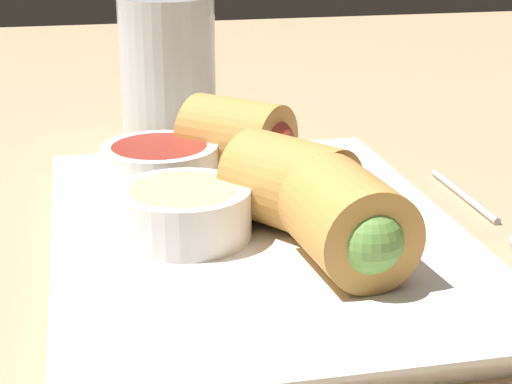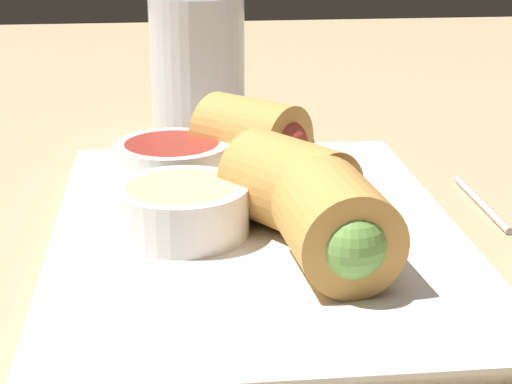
{
  "view_description": "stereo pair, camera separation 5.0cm",
  "coord_description": "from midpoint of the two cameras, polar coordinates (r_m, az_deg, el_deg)",
  "views": [
    {
      "loc": [
        -48.62,
        10.69,
        22.83
      ],
      "look_at": [
        -2.08,
        0.68,
        5.69
      ],
      "focal_mm": 60.0,
      "sensor_mm": 36.0,
      "label": 1
    },
    {
      "loc": [
        -49.42,
        5.72,
        22.83
      ],
      "look_at": [
        -2.08,
        0.68,
        5.69
      ],
      "focal_mm": 60.0,
      "sensor_mm": 36.0,
      "label": 2
    }
  ],
  "objects": [
    {
      "name": "table_surface",
      "position": [
        0.54,
        3.14,
        -3.95
      ],
      "size": [
        180.0,
        140.0,
        2.0
      ],
      "color": "tan",
      "rests_on": "ground"
    },
    {
      "name": "roll_back_left",
      "position": [
        0.44,
        8.81,
        -2.42
      ],
      "size": [
        8.01,
        6.09,
        5.48
      ],
      "color": "#D19347",
      "rests_on": "serving_plate"
    },
    {
      "name": "roll_front_left",
      "position": [
        0.5,
        5.52,
        0.27
      ],
      "size": [
        8.74,
        8.42,
        5.48
      ],
      "color": "#D19347",
      "rests_on": "serving_plate"
    },
    {
      "name": "roll_front_right",
      "position": [
        0.59,
        2.55,
        3.54
      ],
      "size": [
        8.68,
        8.72,
        5.48
      ],
      "color": "#D19347",
      "rests_on": "serving_plate"
    },
    {
      "name": "drinking_glass",
      "position": [
        0.72,
        -1.91,
        8.09
      ],
      "size": [
        7.93,
        7.93,
        12.37
      ],
      "color": "silver",
      "rests_on": "table_surface"
    },
    {
      "name": "dipping_bowl_far",
      "position": [
        0.58,
        -3.14,
        1.96
      ],
      "size": [
        7.8,
        7.8,
        2.97
      ],
      "color": "white",
      "rests_on": "serving_plate"
    },
    {
      "name": "serving_plate",
      "position": [
        0.52,
        2.79,
        -3.12
      ],
      "size": [
        34.05,
        24.15,
        1.5
      ],
      "color": "white",
      "rests_on": "table_surface"
    },
    {
      "name": "dipping_bowl_near",
      "position": [
        0.5,
        -2.06,
        -1.12
      ],
      "size": [
        7.8,
        7.8,
        2.97
      ],
      "color": "white",
      "rests_on": "serving_plate"
    }
  ]
}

